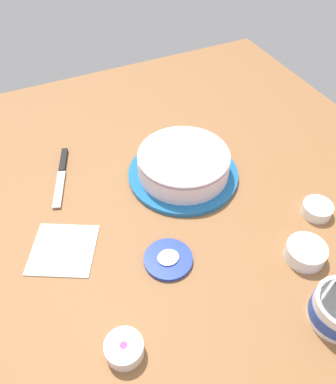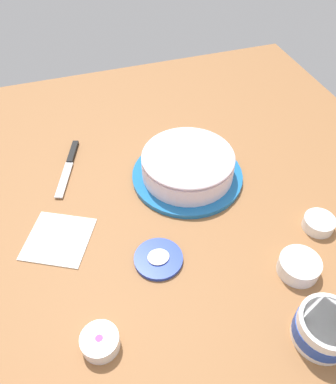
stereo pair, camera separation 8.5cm
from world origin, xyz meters
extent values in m
plane|color=#936038|center=(0.00, 0.00, 0.00)|extent=(1.54, 1.54, 0.00)
cylinder|color=#1E6BB2|center=(-0.12, -0.11, 0.01)|extent=(0.31, 0.31, 0.01)
cylinder|color=brown|center=(-0.12, -0.11, 0.04)|extent=(0.23, 0.23, 0.05)
cylinder|color=white|center=(-0.12, -0.11, 0.04)|extent=(0.25, 0.25, 0.06)
ellipsoid|color=white|center=(-0.12, -0.11, 0.08)|extent=(0.25, 0.25, 0.04)
cylinder|color=#233DAD|center=(0.04, 0.13, 0.01)|extent=(0.11, 0.11, 0.01)
ellipsoid|color=white|center=(0.04, 0.13, 0.01)|extent=(0.05, 0.05, 0.01)
cube|color=silver|center=(0.21, -0.20, 0.01)|extent=(0.07, 0.14, 0.00)
cube|color=black|center=(0.17, -0.31, 0.01)|extent=(0.05, 0.10, 0.01)
cylinder|color=white|center=(-0.37, 0.16, 0.02)|extent=(0.08, 0.08, 0.03)
cylinder|color=green|center=(-0.37, 0.16, 0.01)|extent=(0.06, 0.06, 0.01)
ellipsoid|color=green|center=(-0.37, 0.16, 0.02)|extent=(0.05, 0.05, 0.02)
cylinder|color=white|center=(-0.26, 0.26, 0.02)|extent=(0.09, 0.09, 0.04)
cylinder|color=blue|center=(-0.26, 0.26, 0.02)|extent=(0.08, 0.08, 0.01)
ellipsoid|color=blue|center=(-0.26, 0.26, 0.03)|extent=(0.07, 0.07, 0.02)
cylinder|color=white|center=(0.20, 0.29, 0.02)|extent=(0.08, 0.08, 0.03)
cylinder|color=#B251C6|center=(0.20, 0.29, 0.02)|extent=(0.06, 0.06, 0.01)
ellipsoid|color=#B251C6|center=(0.20, 0.29, 0.03)|extent=(0.05, 0.05, 0.02)
cube|color=white|center=(0.25, 0.00, 0.00)|extent=(0.20, 0.20, 0.01)
camera|label=1|loc=(0.25, 0.59, 0.77)|focal=36.11mm
camera|label=2|loc=(0.17, 0.62, 0.77)|focal=36.11mm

